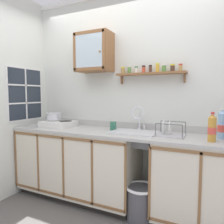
{
  "coord_description": "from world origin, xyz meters",
  "views": [
    {
      "loc": [
        1.01,
        -1.94,
        1.36
      ],
      "look_at": [
        -0.14,
        0.46,
        1.13
      ],
      "focal_mm": 34.32,
      "sensor_mm": 36.0,
      "label": 1
    }
  ],
  "objects_px": {
    "sink": "(134,135)",
    "trash_bin": "(141,203)",
    "dish_rack": "(170,133)",
    "saucepan": "(54,116)",
    "bottle_water_blue_1": "(222,125)",
    "bottle_juice_amber_2": "(212,128)",
    "wall_cabinet": "(94,52)",
    "hot_plate_stove": "(58,124)",
    "mug": "(113,126)"
  },
  "relations": [
    {
      "from": "saucepan",
      "to": "hot_plate_stove",
      "type": "bearing_deg",
      "value": -14.46
    },
    {
      "from": "bottle_juice_amber_2",
      "to": "mug",
      "type": "relative_size",
      "value": 2.64
    },
    {
      "from": "saucepan",
      "to": "trash_bin",
      "type": "xyz_separation_m",
      "value": [
        1.35,
        -0.22,
        -0.85
      ]
    },
    {
      "from": "sink",
      "to": "dish_rack",
      "type": "relative_size",
      "value": 1.82
    },
    {
      "from": "bottle_water_blue_1",
      "to": "sink",
      "type": "bearing_deg",
      "value": -176.88
    },
    {
      "from": "sink",
      "to": "trash_bin",
      "type": "xyz_separation_m",
      "value": [
        0.15,
        -0.21,
        -0.68
      ]
    },
    {
      "from": "sink",
      "to": "bottle_water_blue_1",
      "type": "relative_size",
      "value": 1.72
    },
    {
      "from": "mug",
      "to": "wall_cabinet",
      "type": "relative_size",
      "value": 0.21
    },
    {
      "from": "sink",
      "to": "hot_plate_stove",
      "type": "xyz_separation_m",
      "value": [
        -1.09,
        -0.02,
        0.07
      ]
    },
    {
      "from": "dish_rack",
      "to": "saucepan",
      "type": "bearing_deg",
      "value": 179.05
    },
    {
      "from": "hot_plate_stove",
      "to": "bottle_water_blue_1",
      "type": "distance_m",
      "value": 2.0
    },
    {
      "from": "mug",
      "to": "wall_cabinet",
      "type": "bearing_deg",
      "value": 165.54
    },
    {
      "from": "dish_rack",
      "to": "trash_bin",
      "type": "bearing_deg",
      "value": -142.23
    },
    {
      "from": "sink",
      "to": "bottle_water_blue_1",
      "type": "bearing_deg",
      "value": 3.12
    },
    {
      "from": "hot_plate_stove",
      "to": "bottle_water_blue_1",
      "type": "xyz_separation_m",
      "value": [
        1.99,
        0.07,
        0.1
      ]
    },
    {
      "from": "bottle_juice_amber_2",
      "to": "wall_cabinet",
      "type": "height_order",
      "value": "wall_cabinet"
    },
    {
      "from": "dish_rack",
      "to": "wall_cabinet",
      "type": "bearing_deg",
      "value": 172.08
    },
    {
      "from": "bottle_water_blue_1",
      "to": "bottle_juice_amber_2",
      "type": "distance_m",
      "value": 0.21
    },
    {
      "from": "saucepan",
      "to": "mug",
      "type": "relative_size",
      "value": 3.05
    },
    {
      "from": "saucepan",
      "to": "mug",
      "type": "bearing_deg",
      "value": 2.08
    },
    {
      "from": "bottle_water_blue_1",
      "to": "dish_rack",
      "type": "bearing_deg",
      "value": -172.4
    },
    {
      "from": "sink",
      "to": "trash_bin",
      "type": "bearing_deg",
      "value": -54.28
    },
    {
      "from": "bottle_juice_amber_2",
      "to": "mug",
      "type": "height_order",
      "value": "bottle_juice_amber_2"
    },
    {
      "from": "bottle_juice_amber_2",
      "to": "hot_plate_stove",
      "type": "bearing_deg",
      "value": 176.18
    },
    {
      "from": "bottle_juice_amber_2",
      "to": "wall_cabinet",
      "type": "bearing_deg",
      "value": 169.29
    },
    {
      "from": "sink",
      "to": "wall_cabinet",
      "type": "height_order",
      "value": "wall_cabinet"
    },
    {
      "from": "sink",
      "to": "trash_bin",
      "type": "height_order",
      "value": "sink"
    },
    {
      "from": "wall_cabinet",
      "to": "mug",
      "type": "bearing_deg",
      "value": -14.46
    },
    {
      "from": "sink",
      "to": "trash_bin",
      "type": "distance_m",
      "value": 0.73
    },
    {
      "from": "trash_bin",
      "to": "dish_rack",
      "type": "bearing_deg",
      "value": 37.77
    },
    {
      "from": "hot_plate_stove",
      "to": "dish_rack",
      "type": "distance_m",
      "value": 1.5
    },
    {
      "from": "saucepan",
      "to": "bottle_water_blue_1",
      "type": "xyz_separation_m",
      "value": [
        2.1,
        0.04,
        0.0
      ]
    },
    {
      "from": "sink",
      "to": "wall_cabinet",
      "type": "relative_size",
      "value": 1.07
    },
    {
      "from": "wall_cabinet",
      "to": "bottle_water_blue_1",
      "type": "bearing_deg",
      "value": -2.84
    },
    {
      "from": "wall_cabinet",
      "to": "saucepan",
      "type": "bearing_deg",
      "value": -169.11
    },
    {
      "from": "sink",
      "to": "dish_rack",
      "type": "xyz_separation_m",
      "value": [
        0.4,
        -0.02,
        0.06
      ]
    },
    {
      "from": "trash_bin",
      "to": "saucepan",
      "type": "bearing_deg",
      "value": 170.67
    },
    {
      "from": "hot_plate_stove",
      "to": "saucepan",
      "type": "distance_m",
      "value": 0.14
    },
    {
      "from": "saucepan",
      "to": "trash_bin",
      "type": "relative_size",
      "value": 0.84
    },
    {
      "from": "bottle_juice_amber_2",
      "to": "wall_cabinet",
      "type": "xyz_separation_m",
      "value": [
        -1.42,
        0.27,
        0.86
      ]
    },
    {
      "from": "sink",
      "to": "dish_rack",
      "type": "height_order",
      "value": "sink"
    },
    {
      "from": "bottle_water_blue_1",
      "to": "dish_rack",
      "type": "xyz_separation_m",
      "value": [
        -0.49,
        -0.07,
        -0.11
      ]
    },
    {
      "from": "sink",
      "to": "bottle_juice_amber_2",
      "type": "relative_size",
      "value": 1.91
    },
    {
      "from": "bottle_water_blue_1",
      "to": "mug",
      "type": "xyz_separation_m",
      "value": [
        -1.19,
        -0.01,
        -0.08
      ]
    },
    {
      "from": "saucepan",
      "to": "wall_cabinet",
      "type": "height_order",
      "value": "wall_cabinet"
    },
    {
      "from": "sink",
      "to": "dish_rack",
      "type": "distance_m",
      "value": 0.41
    },
    {
      "from": "hot_plate_stove",
      "to": "bottle_juice_amber_2",
      "type": "bearing_deg",
      "value": -3.82
    },
    {
      "from": "saucepan",
      "to": "bottle_water_blue_1",
      "type": "distance_m",
      "value": 2.1
    },
    {
      "from": "hot_plate_stove",
      "to": "wall_cabinet",
      "type": "xyz_separation_m",
      "value": [
        0.49,
        0.14,
        0.94
      ]
    },
    {
      "from": "sink",
      "to": "bottle_juice_amber_2",
      "type": "height_order",
      "value": "sink"
    }
  ]
}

